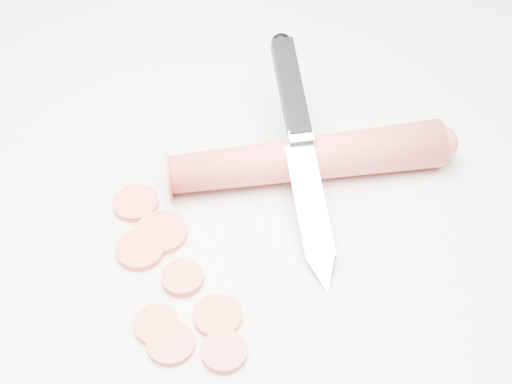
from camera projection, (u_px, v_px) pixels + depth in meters
The scene contains 11 objects.
ground at pixel (204, 223), 0.56m from camera, with size 2.40×2.40×0.00m, color silver.
carrot at pixel (307, 159), 0.58m from camera, with size 0.04×0.04×0.23m, color #D84D42.
carrot_slice_0 at pixel (136, 203), 0.57m from camera, with size 0.04×0.04×0.01m, color #CF503B.
carrot_slice_1 at pixel (183, 278), 0.52m from camera, with size 0.03×0.03×0.01m, color #CF503B.
carrot_slice_2 at pixel (140, 250), 0.54m from camera, with size 0.04×0.04×0.01m, color #CF503B.
carrot_slice_3 at pixel (157, 325), 0.50m from camera, with size 0.03×0.03×0.01m, color #CF503B.
carrot_slice_4 at pixel (171, 343), 0.49m from camera, with size 0.03×0.03×0.01m, color #CF503B.
carrot_slice_5 at pixel (161, 233), 0.55m from camera, with size 0.04×0.04×0.01m, color #CF503B.
carrot_slice_6 at pixel (218, 316), 0.50m from camera, with size 0.03×0.03×0.01m, color #CF503B.
carrot_slice_8 at pixel (224, 352), 0.48m from camera, with size 0.03×0.03×0.01m, color #CF503B.
kitchen_knife at pixel (304, 151), 0.56m from camera, with size 0.15×0.19×0.08m, color silver, non-canonical shape.
Camera 1 is at (0.21, -0.29, 0.44)m, focal length 50.00 mm.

